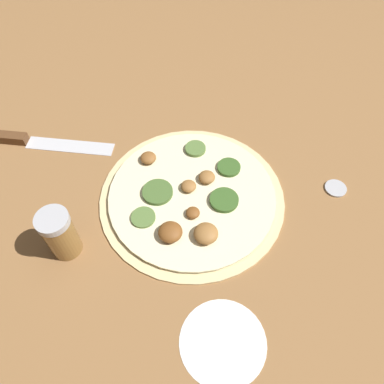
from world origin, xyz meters
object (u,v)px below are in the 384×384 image
Objects in this scene: knife at (15,139)px; loose_cap at (336,188)px; spice_jar at (60,233)px; pizza at (192,196)px.

loose_cap is at bearing -4.03° from knife.
knife is 0.28m from spice_jar.
pizza is 0.37m from knife.
spice_jar is 0.47m from loose_cap.
knife is (-0.27, -0.25, 0.00)m from pizza.
pizza is 8.44× the size of loose_cap.
spice_jar is at bearing -50.90° from knife.
loose_cap is (0.10, 0.46, -0.04)m from spice_jar.
knife is at bearing -137.90° from pizza.
spice_jar is at bearing -101.93° from loose_cap.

